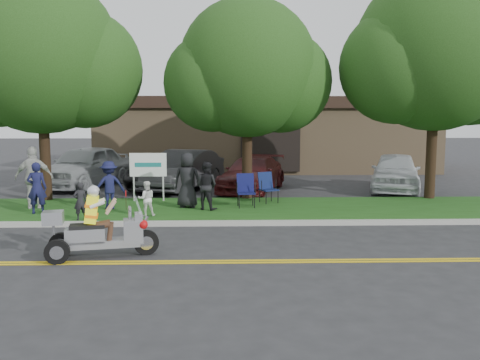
{
  "coord_description": "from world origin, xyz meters",
  "views": [
    {
      "loc": [
        -0.25,
        -10.68,
        2.98
      ],
      "look_at": [
        0.11,
        2.0,
        1.39
      ],
      "focal_mm": 38.0,
      "sensor_mm": 36.0,
      "label": 1
    }
  ],
  "objects_px": {
    "parked_car_right": "(252,174)",
    "parked_car_far_right": "(395,172)",
    "spectator_adult_left": "(37,188)",
    "parked_car_far_left": "(85,166)",
    "trike_scooter": "(97,233)",
    "spectator_adult_right": "(34,178)",
    "lawn_chair_a": "(246,188)",
    "lawn_chair_b": "(267,185)",
    "parked_car_mid": "(173,170)",
    "spectator_adult_mid": "(206,186)",
    "parked_car_left": "(183,170)"
  },
  "relations": [
    {
      "from": "parked_car_left",
      "to": "trike_scooter",
      "type": "bearing_deg",
      "value": -74.49
    },
    {
      "from": "spectator_adult_left",
      "to": "parked_car_far_left",
      "type": "distance_m",
      "value": 6.55
    },
    {
      "from": "spectator_adult_right",
      "to": "parked_car_right",
      "type": "distance_m",
      "value": 8.28
    },
    {
      "from": "lawn_chair_a",
      "to": "spectator_adult_mid",
      "type": "xyz_separation_m",
      "value": [
        -1.24,
        -0.5,
        0.15
      ]
    },
    {
      "from": "spectator_adult_mid",
      "to": "parked_car_right",
      "type": "relative_size",
      "value": 0.32
    },
    {
      "from": "spectator_adult_left",
      "to": "lawn_chair_a",
      "type": "bearing_deg",
      "value": -177.63
    },
    {
      "from": "trike_scooter",
      "to": "parked_car_left",
      "type": "bearing_deg",
      "value": 72.88
    },
    {
      "from": "spectator_adult_left",
      "to": "parked_car_mid",
      "type": "xyz_separation_m",
      "value": [
        3.36,
        6.26,
        -0.14
      ]
    },
    {
      "from": "parked_car_far_left",
      "to": "parked_car_right",
      "type": "bearing_deg",
      "value": 5.92
    },
    {
      "from": "trike_scooter",
      "to": "parked_car_right",
      "type": "bearing_deg",
      "value": 57.11
    },
    {
      "from": "spectator_adult_right",
      "to": "parked_car_left",
      "type": "xyz_separation_m",
      "value": [
        4.28,
        4.67,
        -0.27
      ]
    },
    {
      "from": "spectator_adult_right",
      "to": "parked_car_far_right",
      "type": "relative_size",
      "value": 0.43
    },
    {
      "from": "parked_car_far_left",
      "to": "parked_car_far_right",
      "type": "bearing_deg",
      "value": 10.02
    },
    {
      "from": "lawn_chair_a",
      "to": "parked_car_far_left",
      "type": "relative_size",
      "value": 0.2
    },
    {
      "from": "parked_car_left",
      "to": "parked_car_mid",
      "type": "bearing_deg",
      "value": 147.75
    },
    {
      "from": "parked_car_far_left",
      "to": "parked_car_mid",
      "type": "xyz_separation_m",
      "value": [
        3.73,
        -0.28,
        -0.14
      ]
    },
    {
      "from": "lawn_chair_b",
      "to": "parked_car_far_right",
      "type": "bearing_deg",
      "value": 4.05
    },
    {
      "from": "lawn_chair_a",
      "to": "trike_scooter",
      "type": "bearing_deg",
      "value": -125.61
    },
    {
      "from": "spectator_adult_right",
      "to": "lawn_chair_b",
      "type": "bearing_deg",
      "value": 178.09
    },
    {
      "from": "spectator_adult_mid",
      "to": "spectator_adult_right",
      "type": "distance_m",
      "value": 5.43
    },
    {
      "from": "trike_scooter",
      "to": "parked_car_right",
      "type": "distance_m",
      "value": 10.39
    },
    {
      "from": "lawn_chair_a",
      "to": "spectator_adult_mid",
      "type": "relative_size",
      "value": 0.71
    },
    {
      "from": "spectator_adult_left",
      "to": "parked_car_far_right",
      "type": "height_order",
      "value": "spectator_adult_left"
    },
    {
      "from": "lawn_chair_b",
      "to": "parked_car_far_right",
      "type": "xyz_separation_m",
      "value": [
        5.44,
        3.21,
        0.1
      ]
    },
    {
      "from": "spectator_adult_mid",
      "to": "parked_car_right",
      "type": "xyz_separation_m",
      "value": [
        1.66,
        4.67,
        -0.17
      ]
    },
    {
      "from": "parked_car_mid",
      "to": "spectator_adult_right",
      "type": "bearing_deg",
      "value": -107.7
    },
    {
      "from": "parked_car_right",
      "to": "lawn_chair_a",
      "type": "bearing_deg",
      "value": -76.53
    },
    {
      "from": "trike_scooter",
      "to": "parked_car_far_left",
      "type": "relative_size",
      "value": 0.45
    },
    {
      "from": "trike_scooter",
      "to": "spectator_adult_mid",
      "type": "relative_size",
      "value": 1.58
    },
    {
      "from": "spectator_adult_mid",
      "to": "parked_car_right",
      "type": "bearing_deg",
      "value": -82.99
    },
    {
      "from": "spectator_adult_left",
      "to": "parked_car_far_right",
      "type": "xyz_separation_m",
      "value": [
        12.44,
        5.05,
        -0.1
      ]
    },
    {
      "from": "spectator_adult_right",
      "to": "parked_car_mid",
      "type": "height_order",
      "value": "spectator_adult_right"
    },
    {
      "from": "lawn_chair_b",
      "to": "parked_car_far_left",
      "type": "relative_size",
      "value": 0.2
    },
    {
      "from": "lawn_chair_b",
      "to": "spectator_adult_left",
      "type": "distance_m",
      "value": 7.23
    },
    {
      "from": "parked_car_mid",
      "to": "parked_car_far_right",
      "type": "bearing_deg",
      "value": 9.97
    },
    {
      "from": "trike_scooter",
      "to": "lawn_chair_b",
      "type": "distance_m",
      "value": 7.53
    },
    {
      "from": "trike_scooter",
      "to": "parked_car_left",
      "type": "xyz_separation_m",
      "value": [
        0.99,
        10.06,
        0.26
      ]
    },
    {
      "from": "spectator_adult_mid",
      "to": "parked_car_far_right",
      "type": "bearing_deg",
      "value": -122.18
    },
    {
      "from": "spectator_adult_right",
      "to": "parked_car_right",
      "type": "bearing_deg",
      "value": -157.75
    },
    {
      "from": "lawn_chair_a",
      "to": "parked_car_far_right",
      "type": "xyz_separation_m",
      "value": [
        6.19,
        4.02,
        0.07
      ]
    },
    {
      "from": "parked_car_mid",
      "to": "parked_car_right",
      "type": "xyz_separation_m",
      "value": [
        3.3,
        -1.05,
        -0.06
      ]
    },
    {
      "from": "lawn_chair_a",
      "to": "parked_car_mid",
      "type": "distance_m",
      "value": 5.97
    },
    {
      "from": "trike_scooter",
      "to": "parked_car_far_left",
      "type": "distance_m",
      "value": 11.48
    },
    {
      "from": "trike_scooter",
      "to": "lawn_chair_b",
      "type": "height_order",
      "value": "trike_scooter"
    },
    {
      "from": "lawn_chair_b",
      "to": "parked_car_far_left",
      "type": "height_order",
      "value": "parked_car_far_left"
    },
    {
      "from": "lawn_chair_a",
      "to": "lawn_chair_b",
      "type": "xyz_separation_m",
      "value": [
        0.75,
        0.8,
        -0.02
      ]
    },
    {
      "from": "parked_car_left",
      "to": "parked_car_mid",
      "type": "distance_m",
      "value": 0.84
    },
    {
      "from": "parked_car_right",
      "to": "parked_car_far_left",
      "type": "bearing_deg",
      "value": -171.58
    },
    {
      "from": "parked_car_right",
      "to": "parked_car_far_right",
      "type": "distance_m",
      "value": 5.78
    },
    {
      "from": "parked_car_far_left",
      "to": "parked_car_left",
      "type": "relative_size",
      "value": 1.06
    }
  ]
}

